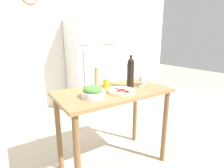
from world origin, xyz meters
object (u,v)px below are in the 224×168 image
Objects in this scene: refrigerator at (89,64)px; salad_bowl at (93,92)px; salt_canister at (106,82)px; wine_glass_far at (144,78)px; homemade_pizza at (122,91)px; pepper_mill at (97,78)px; wine_bottle at (131,72)px; wine_glass_near at (142,79)px.

refrigerator reaches higher than salad_bowl.
refrigerator is 1.83m from salt_canister.
refrigerator is 1.88m from wine_glass_far.
homemade_pizza is at bearing -107.09° from refrigerator.
pepper_mill is (-0.54, 0.16, 0.03)m from wine_glass_far.
homemade_pizza is at bearing -64.20° from pepper_mill.
salad_bowl is 0.79× the size of homemade_pizza.
wine_bottle reaches higher than wine_glass_far.
wine_bottle is 1.30× the size of homemade_pizza.
wine_glass_near is at bearing -98.23° from refrigerator.
salad_bowl reaches higher than homemade_pizza.
salad_bowl is at bearing -169.33° from wine_bottle.
pepper_mill reaches higher than homemade_pizza.
salt_canister is at bearing 161.46° from wine_glass_far.
salad_bowl is 0.31m from homemade_pizza.
refrigerator is 5.18× the size of wine_bottle.
salt_canister is (-0.02, 0.25, 0.04)m from homemade_pizza.
wine_bottle reaches higher than wine_glass_near.
pepper_mill is 0.13m from salt_canister.
refrigerator is 1.90m from wine_bottle.
homemade_pizza is 2.59× the size of salt_canister.
salt_canister is at bearing -110.08° from refrigerator.
salt_canister reaches higher than homemade_pizza.
salad_bowl is at bearing -140.69° from salt_canister.
wine_bottle is 0.53m from salad_bowl.
wine_glass_near is at bearing 3.67° from salad_bowl.
salad_bowl is (-0.17, -0.25, -0.06)m from pepper_mill.
wine_glass_far is (0.20, -0.01, -0.08)m from wine_bottle.
wine_glass_near is 0.09m from wine_glass_far.
wine_glass_far is 0.45m from salt_canister.
pepper_mill is 0.32m from homemade_pizza.
pepper_mill is 0.88× the size of homemade_pizza.
homemade_pizza is at bearing -4.46° from salad_bowl.
refrigerator reaches higher than pepper_mill.
wine_glass_near is at bearing -24.49° from wine_bottle.
homemade_pizza is (0.30, -0.02, -0.03)m from salad_bowl.
refrigerator is 6.71× the size of homemade_pizza.
salad_bowl is 0.36m from salt_canister.
salad_bowl is 2.04× the size of salt_canister.
pepper_mill reaches higher than salad_bowl.
refrigerator is at bearing 66.51° from pepper_mill.
wine_glass_near is (0.12, -0.06, -0.09)m from wine_bottle.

